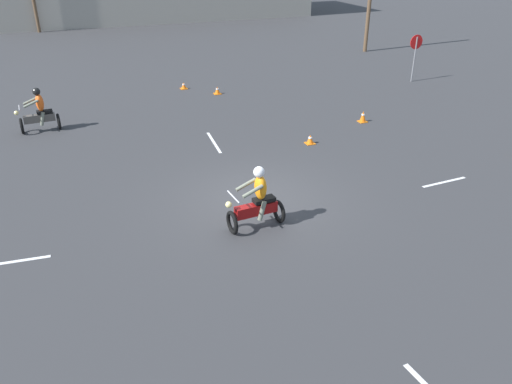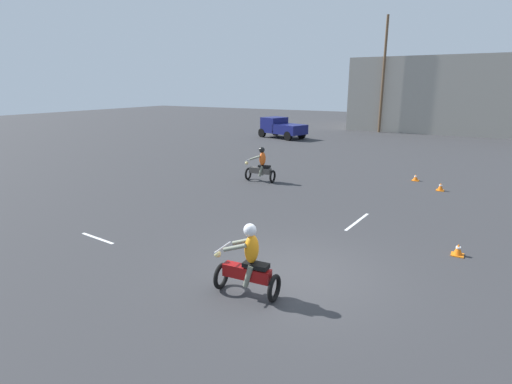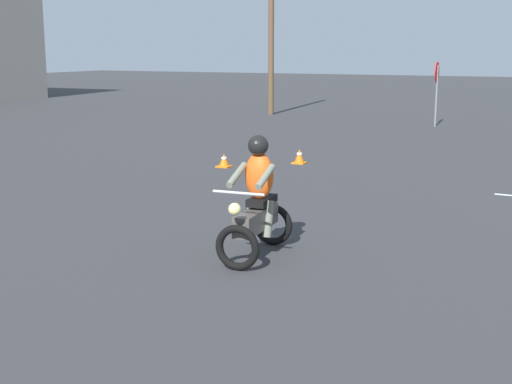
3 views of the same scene
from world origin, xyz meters
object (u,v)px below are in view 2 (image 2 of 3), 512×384
(traffic_cone_near_right, at_px, (458,250))
(traffic_cone_mid_left, at_px, (441,187))
(utility_pole_far, at_px, (383,75))
(motorcycle_rider_foreground, at_px, (248,264))
(motorcycle_rider_background, at_px, (261,166))
(traffic_cone_far_center, at_px, (416,178))
(pickup_truck, at_px, (281,127))

(traffic_cone_near_right, distance_m, traffic_cone_mid_left, 7.31)
(traffic_cone_mid_left, distance_m, utility_pole_far, 23.18)
(traffic_cone_near_right, bearing_deg, motorcycle_rider_foreground, -129.57)
(motorcycle_rider_background, xyz_separation_m, traffic_cone_far_center, (6.40, 3.82, -0.57))
(motorcycle_rider_foreground, relative_size, traffic_cone_far_center, 5.19)
(traffic_cone_mid_left, bearing_deg, utility_pole_far, 109.99)
(utility_pole_far, bearing_deg, traffic_cone_far_center, -71.89)
(pickup_truck, distance_m, traffic_cone_far_center, 16.96)
(traffic_cone_far_center, bearing_deg, pickup_truck, 138.91)
(traffic_cone_near_right, height_order, traffic_cone_mid_left, traffic_cone_mid_left)
(motorcycle_rider_foreground, xyz_separation_m, traffic_cone_far_center, (1.39, 13.28, -0.57))
(traffic_cone_near_right, xyz_separation_m, traffic_cone_mid_left, (-1.19, 7.21, 0.01))
(pickup_truck, height_order, traffic_cone_near_right, pickup_truck)
(pickup_truck, bearing_deg, traffic_cone_near_right, -125.32)
(motorcycle_rider_background, bearing_deg, motorcycle_rider_foreground, -155.52)
(traffic_cone_mid_left, height_order, utility_pole_far, utility_pole_far)
(traffic_cone_mid_left, bearing_deg, motorcycle_rider_background, -162.68)
(motorcycle_rider_foreground, distance_m, utility_pole_far, 33.79)
(traffic_cone_near_right, relative_size, utility_pole_far, 0.03)
(motorcycle_rider_background, relative_size, pickup_truck, 0.37)
(traffic_cone_mid_left, bearing_deg, traffic_cone_far_center, 131.04)
(motorcycle_rider_background, bearing_deg, traffic_cone_far_center, -62.59)
(motorcycle_rider_background, height_order, traffic_cone_far_center, motorcycle_rider_background)
(motorcycle_rider_foreground, bearing_deg, pickup_truck, 20.58)
(pickup_truck, distance_m, traffic_cone_mid_left, 18.85)
(motorcycle_rider_foreground, bearing_deg, traffic_cone_near_right, -43.98)
(motorcycle_rider_background, distance_m, traffic_cone_near_right, 10.08)
(motorcycle_rider_background, relative_size, traffic_cone_far_center, 5.19)
(motorcycle_rider_background, distance_m, traffic_cone_mid_left, 8.03)
(traffic_cone_near_right, relative_size, traffic_cone_far_center, 1.04)
(pickup_truck, distance_m, traffic_cone_near_right, 24.97)
(traffic_cone_mid_left, relative_size, traffic_cone_far_center, 1.11)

